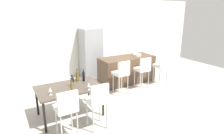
% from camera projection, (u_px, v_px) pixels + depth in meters
% --- Properties ---
extents(ground_plane, '(10.00, 10.00, 0.00)m').
position_uv_depth(ground_plane, '(135.00, 94.00, 5.92)').
color(ground_plane, '#ADA89E').
extents(back_wall, '(10.00, 0.12, 2.90)m').
position_uv_depth(back_wall, '(97.00, 37.00, 7.68)').
color(back_wall, silver).
rests_on(back_wall, ground_plane).
extents(kitchen_island, '(1.95, 0.77, 0.92)m').
position_uv_depth(kitchen_island, '(127.00, 70.00, 6.76)').
color(kitchen_island, '#4C3828').
rests_on(kitchen_island, ground_plane).
extents(bar_chair_left, '(0.41, 0.41, 1.05)m').
position_uv_depth(bar_chair_left, '(122.00, 72.00, 5.71)').
color(bar_chair_left, white).
rests_on(bar_chair_left, ground_plane).
extents(bar_chair_middle, '(0.42, 0.42, 1.05)m').
position_uv_depth(bar_chair_middle, '(143.00, 68.00, 6.10)').
color(bar_chair_middle, white).
rests_on(bar_chair_middle, ground_plane).
extents(bar_chair_right, '(0.42, 0.42, 1.05)m').
position_uv_depth(bar_chair_right, '(162.00, 65.00, 6.50)').
color(bar_chair_right, white).
rests_on(bar_chair_right, ground_plane).
extents(dining_table, '(1.48, 0.97, 0.74)m').
position_uv_depth(dining_table, '(69.00, 89.00, 4.53)').
color(dining_table, '#4C4238').
rests_on(dining_table, ground_plane).
extents(dining_chair_near, '(0.41, 0.41, 1.05)m').
position_uv_depth(dining_chair_near, '(66.00, 107.00, 3.67)').
color(dining_chair_near, white).
rests_on(dining_chair_near, ground_plane).
extents(dining_chair_far, '(0.40, 0.40, 1.05)m').
position_uv_depth(dining_chair_far, '(98.00, 99.00, 3.99)').
color(dining_chair_far, white).
rests_on(dining_chair_far, ground_plane).
extents(wine_bottle_left, '(0.06, 0.06, 0.32)m').
position_uv_depth(wine_bottle_left, '(84.00, 76.00, 4.85)').
color(wine_bottle_left, black).
rests_on(wine_bottle_left, dining_table).
extents(wine_bottle_corner, '(0.07, 0.07, 0.34)m').
position_uv_depth(wine_bottle_corner, '(77.00, 76.00, 4.85)').
color(wine_bottle_corner, brown).
rests_on(wine_bottle_corner, dining_table).
extents(wine_bottle_right, '(0.08, 0.08, 0.31)m').
position_uv_depth(wine_bottle_right, '(72.00, 88.00, 4.15)').
color(wine_bottle_right, brown).
rests_on(wine_bottle_right, dining_table).
extents(wine_bottle_middle, '(0.08, 0.08, 0.28)m').
position_uv_depth(wine_bottle_middle, '(72.00, 82.00, 4.51)').
color(wine_bottle_middle, black).
rests_on(wine_bottle_middle, dining_table).
extents(wine_glass_far, '(0.07, 0.07, 0.17)m').
position_uv_depth(wine_glass_far, '(89.00, 85.00, 4.32)').
color(wine_glass_far, silver).
rests_on(wine_glass_far, dining_table).
extents(wine_glass_near, '(0.07, 0.07, 0.17)m').
position_uv_depth(wine_glass_near, '(50.00, 89.00, 4.06)').
color(wine_glass_near, silver).
rests_on(wine_glass_near, dining_table).
extents(refrigerator, '(0.72, 0.68, 1.84)m').
position_uv_depth(refrigerator, '(91.00, 53.00, 7.24)').
color(refrigerator, '#939699').
rests_on(refrigerator, ground_plane).
extents(fruit_bowl, '(0.28, 0.28, 0.07)m').
position_uv_depth(fruit_bowl, '(137.00, 55.00, 6.77)').
color(fruit_bowl, beige).
rests_on(fruit_bowl, kitchen_island).
extents(potted_plant, '(0.37, 0.37, 0.57)m').
position_uv_depth(potted_plant, '(141.00, 60.00, 8.59)').
color(potted_plant, beige).
rests_on(potted_plant, ground_plane).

